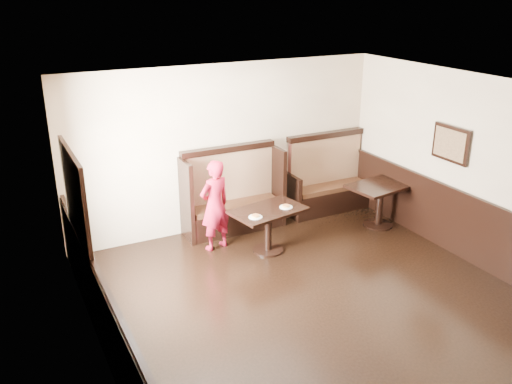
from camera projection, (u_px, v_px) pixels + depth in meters
ground at (344, 328)px, 6.67m from camera, size 7.00×7.00×0.00m
room_shell at (313, 276)px, 6.54m from camera, size 7.00×7.00×7.00m
booth_main at (232, 200)px, 9.22m from camera, size 1.75×0.72×1.45m
booth_neighbor at (328, 185)px, 10.07m from camera, size 1.65×0.72×1.45m
table_main at (268, 219)px, 8.42m from camera, size 1.23×0.89×0.71m
table_neighbor at (380, 195)px, 9.32m from camera, size 1.19×0.87×0.77m
child at (215, 205)px, 8.45m from camera, size 0.61×0.48×1.47m
pizza_plate_left at (256, 216)px, 8.07m from camera, size 0.21×0.21×0.04m
pizza_plate_right at (286, 207)px, 8.43m from camera, size 0.21×0.21×0.04m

